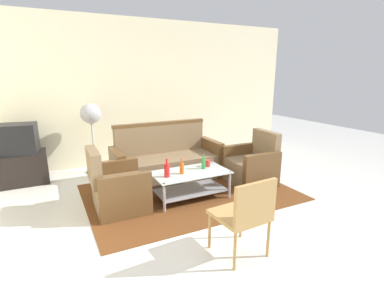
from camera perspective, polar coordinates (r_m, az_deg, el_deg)
name	(u,v)px	position (r m, az deg, el deg)	size (l,w,h in m)	color
ground_plane	(232,216)	(3.91, 7.67, -11.97)	(14.00, 14.00, 0.00)	silver
wall_back	(150,92)	(6.24, -8.15, 11.71)	(6.52, 0.12, 2.80)	beige
rug	(189,192)	(4.59, -0.51, -7.48)	(3.04, 2.14, 0.01)	brown
couch	(167,162)	(5.03, -4.94, -1.69)	(1.80, 0.74, 0.96)	#7F6647
armchair_left	(118,189)	(4.08, -14.22, -6.71)	(0.72, 0.78, 0.85)	#7F6647
armchair_right	(251,166)	(4.99, 11.41, -2.43)	(0.72, 0.78, 0.85)	#7F6647
coffee_table	(190,181)	(4.29, -0.33, -5.32)	(1.10, 0.60, 0.40)	silver
bottle_orange	(182,168)	(4.14, -1.99, -2.80)	(0.06, 0.06, 0.23)	#D85919
bottle_green	(203,163)	(4.36, 2.23, -1.88)	(0.06, 0.06, 0.22)	#2D8C38
bottle_red	(167,170)	(4.03, -4.88, -3.18)	(0.08, 0.08, 0.26)	red
cup	(208,163)	(4.48, 3.06, -1.88)	(0.08, 0.08, 0.10)	red
tv_stand	(21,168)	(5.62, -30.16, -2.52)	(0.80, 0.50, 0.52)	black
television	(16,139)	(5.51, -30.86, 2.45)	(0.65, 0.52, 0.48)	black
pedestal_fan	(91,118)	(5.55, -18.97, 6.55)	(0.36, 0.36, 1.27)	#2D2D33
wicker_chair	(246,212)	(2.94, 10.32, -11.04)	(0.51, 0.51, 0.84)	#AD844C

